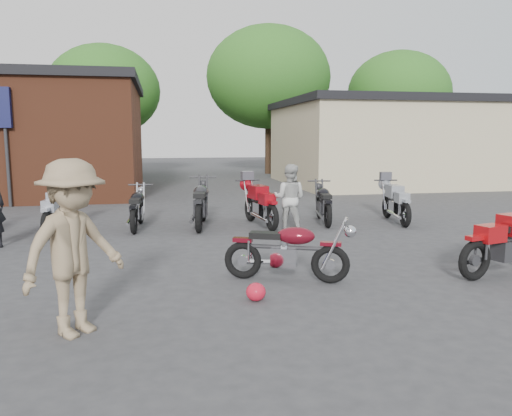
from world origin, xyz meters
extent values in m
plane|color=#323234|center=(0.00, 0.00, 0.00)|extent=(90.00, 90.00, 0.00)
cube|color=tan|center=(8.50, 15.00, 1.75)|extent=(10.00, 8.00, 3.50)
ellipsoid|color=red|center=(-0.97, -0.17, 0.12)|extent=(0.35, 0.35, 0.24)
imported|color=#B3B4AF|center=(0.69, 4.42, 0.77)|extent=(0.93, 0.86, 1.53)
imported|color=#8B7456|center=(-3.09, -0.89, 0.96)|extent=(1.37, 1.38, 1.91)
camera|label=1|loc=(-2.15, -6.38, 2.14)|focal=35.00mm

